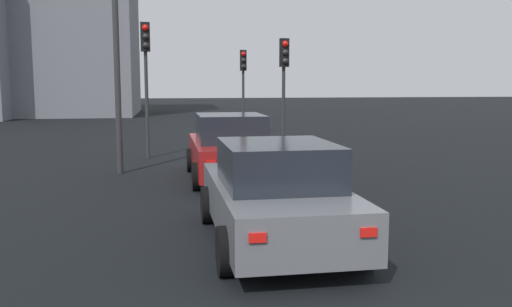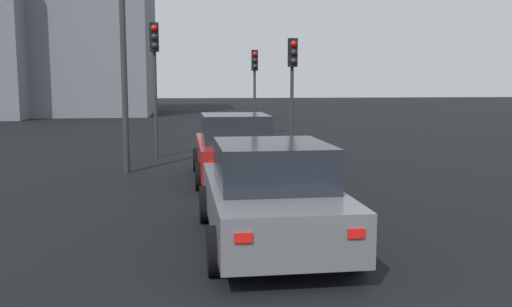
{
  "view_description": "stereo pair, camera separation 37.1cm",
  "coord_description": "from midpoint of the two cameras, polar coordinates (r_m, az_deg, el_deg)",
  "views": [
    {
      "loc": [
        -3.99,
        1.59,
        2.44
      ],
      "look_at": [
        6.29,
        0.0,
        1.08
      ],
      "focal_mm": 38.66,
      "sensor_mm": 36.0,
      "label": 1
    },
    {
      "loc": [
        -4.04,
        1.22,
        2.44
      ],
      "look_at": [
        6.29,
        0.0,
        1.08
      ],
      "focal_mm": 38.66,
      "sensor_mm": 36.0,
      "label": 2
    }
  ],
  "objects": [
    {
      "name": "car_red_lead",
      "position": [
        13.77,
        -3.5,
        0.52
      ],
      "size": [
        4.38,
        2.07,
        1.64
      ],
      "rotation": [
        0.0,
        0.0,
        0.01
      ],
      "color": "maroon",
      "rests_on": "ground_plane"
    },
    {
      "name": "car_grey_second",
      "position": [
        8.31,
        0.75,
        -4.29
      ],
      "size": [
        4.37,
        2.09,
        1.56
      ],
      "rotation": [
        0.0,
        0.0,
        0.02
      ],
      "color": "slate",
      "rests_on": "ground_plane"
    },
    {
      "name": "traffic_light_near_left",
      "position": [
        17.87,
        -11.92,
        9.3
      ],
      "size": [
        0.32,
        0.3,
        4.28
      ],
      "rotation": [
        0.0,
        0.0,
        3.25
      ],
      "color": "#2D2D30",
      "rests_on": "ground_plane"
    },
    {
      "name": "traffic_light_near_right",
      "position": [
        24.44,
        -1.76,
        8.17
      ],
      "size": [
        0.32,
        0.29,
        3.82
      ],
      "rotation": [
        0.0,
        0.0,
        3.09
      ],
      "color": "#2D2D30",
      "rests_on": "ground_plane"
    },
    {
      "name": "traffic_light_far_left",
      "position": [
        17.88,
        2.34,
        8.43
      ],
      "size": [
        0.32,
        0.29,
        3.81
      ],
      "rotation": [
        0.0,
        0.0,
        3.21
      ],
      "color": "#2D2D30",
      "rests_on": "ground_plane"
    },
    {
      "name": "street_lamp_kerbside",
      "position": [
        15.13,
        -15.05,
        13.54
      ],
      "size": [
        0.56,
        0.36,
        6.94
      ],
      "color": "#2D2D30",
      "rests_on": "ground_plane"
    },
    {
      "name": "building_facade_left",
      "position": [
        44.93,
        -20.29,
        12.94
      ],
      "size": [
        11.34,
        11.62,
        14.2
      ],
      "primitive_type": "cube",
      "color": "slate",
      "rests_on": "ground_plane"
    }
  ]
}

